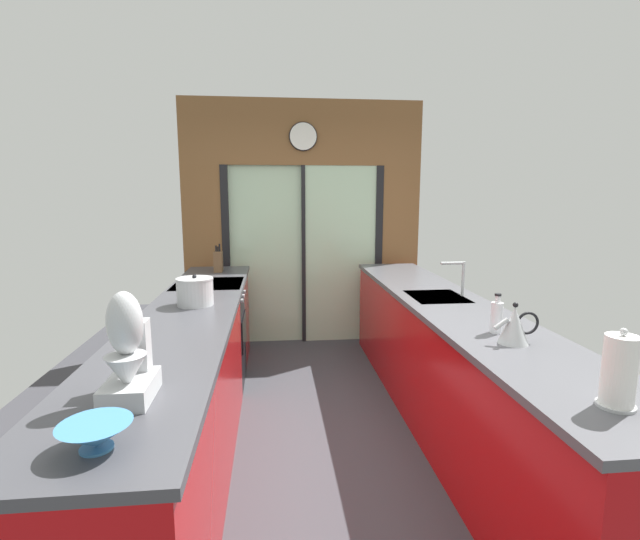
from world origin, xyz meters
name	(u,v)px	position (x,y,z in m)	size (l,w,h in m)	color
ground_plane	(320,413)	(0.00, 0.60, -0.01)	(5.04, 7.60, 0.02)	#38383D
back_wall_unit	(303,209)	(0.00, 2.40, 1.53)	(2.64, 0.12, 2.70)	brown
left_counter_run	(187,386)	(-0.91, 0.13, 0.47)	(0.62, 3.80, 0.92)	#AD0C0F
right_counter_run	(449,365)	(0.91, 0.30, 0.46)	(0.62, 3.80, 0.92)	#AD0C0F
sink_faucet	(459,273)	(1.06, 0.55, 1.10)	(0.19, 0.02, 0.27)	#B7BABC
oven_range	(211,335)	(-0.91, 1.25, 0.46)	(0.60, 0.60, 0.92)	black
mixing_bowl	(96,435)	(-0.89, -1.38, 0.96)	(0.22, 0.22, 0.08)	teal
knife_block	(218,261)	(-0.89, 1.86, 1.02)	(0.08, 0.14, 0.28)	brown
stand_mixer	(129,358)	(-0.89, -1.03, 1.08)	(0.17, 0.27, 0.42)	#B7BABC
stock_pot	(195,292)	(-0.89, 0.46, 1.02)	(0.25, 0.25, 0.22)	#B7BABC
kettle	(515,325)	(0.89, -0.56, 1.02)	(0.24, 0.15, 0.22)	#B7BABC
soap_bottle	(497,316)	(0.89, -0.38, 1.01)	(0.07, 0.07, 0.22)	silver
paper_towel_roll	(619,372)	(0.89, -1.28, 1.05)	(0.13, 0.13, 0.30)	#B7BABC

